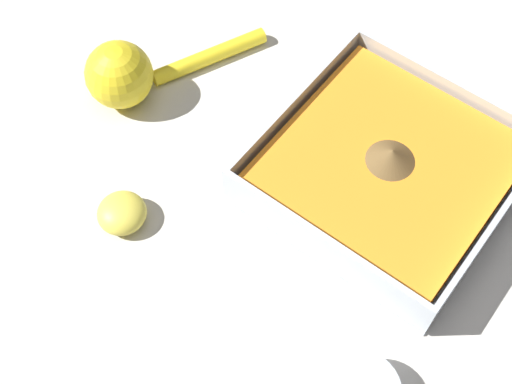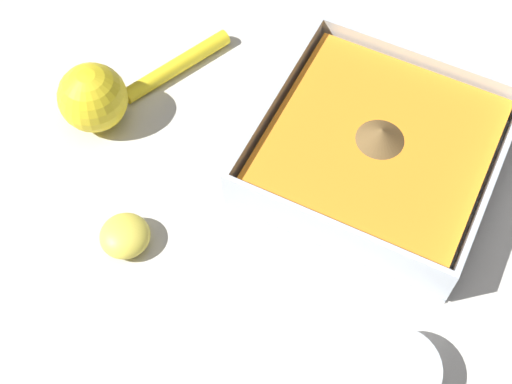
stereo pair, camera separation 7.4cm
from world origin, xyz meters
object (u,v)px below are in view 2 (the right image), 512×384
(spice_bowl, at_px, (396,373))
(lemon_squeezer, at_px, (102,94))
(lemon_half, at_px, (125,236))
(square_dish, at_px, (377,151))

(spice_bowl, relative_size, lemon_squeezer, 0.36)
(spice_bowl, bearing_deg, lemon_half, 178.11)
(square_dish, xyz_separation_m, spice_bowl, (0.11, -0.22, -0.01))
(lemon_half, bearing_deg, lemon_squeezer, 129.38)
(square_dish, xyz_separation_m, lemon_squeezer, (-0.30, -0.07, 0.01))
(square_dish, relative_size, spice_bowl, 3.21)
(square_dish, height_order, lemon_squeezer, lemon_squeezer)
(spice_bowl, bearing_deg, square_dish, 116.05)
(lemon_squeezer, bearing_deg, lemon_half, 63.37)
(square_dish, height_order, lemon_half, square_dish)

